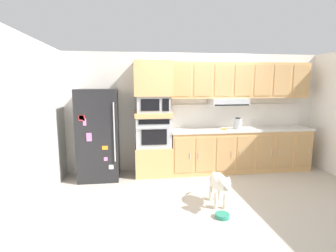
{
  "coord_description": "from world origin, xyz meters",
  "views": [
    {
      "loc": [
        -1.37,
        -4.5,
        1.84
      ],
      "look_at": [
        -0.72,
        0.17,
        1.1
      ],
      "focal_mm": 28.11,
      "sensor_mm": 36.0,
      "label": 1
    }
  ],
  "objects": [
    {
      "name": "side_panel_left",
      "position": [
        -2.8,
        0.0,
        1.25
      ],
      "size": [
        0.12,
        7.1,
        2.5
      ],
      "primitive_type": "cube",
      "color": "silver",
      "rests_on": "ground"
    },
    {
      "name": "lower_cabinet_run",
      "position": [
        0.92,
        0.75,
        0.44
      ],
      "size": [
        3.0,
        0.63,
        0.88
      ],
      "color": "tan",
      "rests_on": "ground"
    },
    {
      "name": "back_kitchen_wall",
      "position": [
        0.0,
        1.11,
        1.25
      ],
      "size": [
        6.2,
        0.12,
        2.5
      ],
      "primitive_type": "cube",
      "color": "silver",
      "rests_on": "ground"
    },
    {
      "name": "dog",
      "position": [
        -0.08,
        -0.86,
        0.37
      ],
      "size": [
        0.27,
        0.8,
        0.56
      ],
      "rotation": [
        0.0,
        0.0,
        -1.61
      ],
      "color": "beige",
      "rests_on": "ground"
    },
    {
      "name": "upper_cabinet_with_hood",
      "position": [
        0.9,
        0.87,
        1.9
      ],
      "size": [
        3.0,
        0.48,
        0.88
      ],
      "color": "tan",
      "rests_on": "backsplash_panel"
    },
    {
      "name": "electric_kettle",
      "position": [
        0.83,
        0.7,
        1.03
      ],
      "size": [
        0.17,
        0.17,
        0.24
      ],
      "color": "#A8AAAF",
      "rests_on": "countertop_slab"
    },
    {
      "name": "backsplash_panel",
      "position": [
        0.92,
        1.04,
        1.17
      ],
      "size": [
        3.04,
        0.02,
        0.5
      ],
      "primitive_type": "cube",
      "color": "silver",
      "rests_on": "countertop_slab"
    },
    {
      "name": "screwdriver",
      "position": [
        0.51,
        0.62,
        0.93
      ],
      "size": [
        0.17,
        0.17,
        0.03
      ],
      "color": "yellow",
      "rests_on": "countertop_slab"
    },
    {
      "name": "appliance_mid_shelf",
      "position": [
        -0.95,
        0.75,
        1.25
      ],
      "size": [
        0.74,
        0.62,
        0.1
      ],
      "primitive_type": "cube",
      "color": "tan",
      "rests_on": "built_in_oven"
    },
    {
      "name": "countertop_slab",
      "position": [
        0.92,
        0.75,
        0.9
      ],
      "size": [
        3.04,
        0.64,
        0.04
      ],
      "primitive_type": "cube",
      "color": "beige",
      "rests_on": "lower_cabinet_run"
    },
    {
      "name": "ground_plane",
      "position": [
        0.0,
        0.0,
        0.0
      ],
      "size": [
        9.6,
        9.6,
        0.0
      ],
      "primitive_type": "plane",
      "color": "#B2A899"
    },
    {
      "name": "built_in_oven",
      "position": [
        -0.95,
        0.75,
        0.9
      ],
      "size": [
        0.7,
        0.62,
        0.6
      ],
      "color": "#A8AAAF",
      "rests_on": "oven_base_cabinet"
    },
    {
      "name": "oven_base_cabinet",
      "position": [
        -0.95,
        0.75,
        0.3
      ],
      "size": [
        0.74,
        0.62,
        0.6
      ],
      "primitive_type": "cube",
      "color": "tan",
      "rests_on": "ground"
    },
    {
      "name": "appliance_upper_cabinet",
      "position": [
        -0.95,
        0.75,
        1.96
      ],
      "size": [
        0.74,
        0.62,
        0.68
      ],
      "primitive_type": "cube",
      "color": "tan",
      "rests_on": "microwave"
    },
    {
      "name": "dog_food_bowl",
      "position": [
        -0.15,
        -1.21,
        0.03
      ],
      "size": [
        0.2,
        0.2,
        0.06
      ],
      "color": "#267F66",
      "rests_on": "ground"
    },
    {
      "name": "refrigerator",
      "position": [
        -2.03,
        0.68,
        0.88
      ],
      "size": [
        0.76,
        0.73,
        1.76
      ],
      "color": "black",
      "rests_on": "ground"
    },
    {
      "name": "microwave",
      "position": [
        -0.95,
        0.75,
        1.46
      ],
      "size": [
        0.64,
        0.54,
        0.32
      ],
      "color": "#A8AAAF",
      "rests_on": "appliance_mid_shelf"
    }
  ]
}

